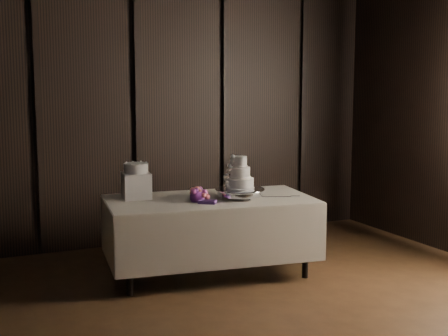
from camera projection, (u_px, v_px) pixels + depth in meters
room at (297, 143)px, 3.98m from camera, size 6.08×7.08×3.08m
display_table at (210, 233)px, 6.10m from camera, size 2.11×1.30×0.76m
cake_stand at (240, 193)px, 6.07m from camera, size 0.59×0.59×0.09m
wedding_cake at (238, 176)px, 6.02m from camera, size 0.30×0.27×0.32m
bouquet at (197, 196)px, 5.88m from camera, size 0.44×0.45×0.17m
box_pedestal at (136, 186)px, 6.04m from camera, size 0.29×0.29×0.25m
small_cake at (136, 168)px, 6.02m from camera, size 0.28×0.28×0.09m
cake_knife at (276, 197)px, 6.10m from camera, size 0.35×0.17×0.01m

